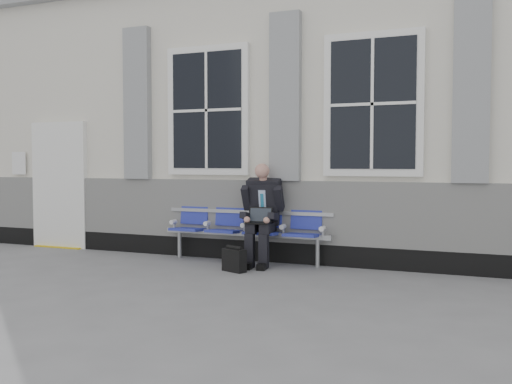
% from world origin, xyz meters
% --- Properties ---
extents(ground, '(70.00, 70.00, 0.00)m').
position_xyz_m(ground, '(0.00, 0.00, 0.00)').
color(ground, slate).
rests_on(ground, ground).
extents(station_building, '(14.40, 4.40, 4.49)m').
position_xyz_m(station_building, '(-0.02, 3.47, 2.22)').
color(station_building, silver).
rests_on(station_building, ground).
extents(bench, '(2.60, 0.47, 0.91)m').
position_xyz_m(bench, '(-1.47, 1.32, 0.55)').
color(bench, '#9EA0A3').
rests_on(bench, ground).
extents(businessman, '(0.61, 0.82, 1.45)m').
position_xyz_m(businessman, '(-1.16, 1.19, 0.78)').
color(businessman, black).
rests_on(businessman, ground).
extents(briefcase, '(0.37, 0.26, 0.35)m').
position_xyz_m(briefcase, '(-1.32, 0.57, 0.16)').
color(briefcase, black).
rests_on(briefcase, ground).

